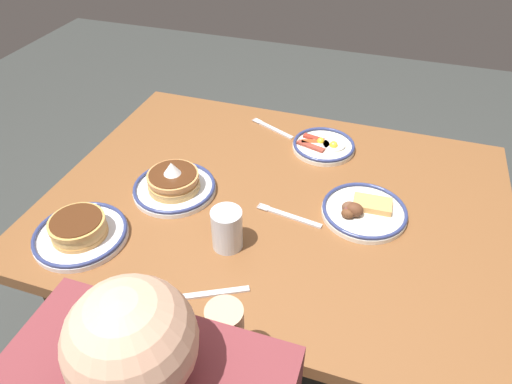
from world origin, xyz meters
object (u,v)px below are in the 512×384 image
object	(u,v)px
fork_near	(272,128)
fork_far	(289,216)
plate_far_side	(80,232)
plate_near_main	(363,211)
tea_spoon	(195,295)
drinking_glass	(227,231)
plate_far_companion	(174,184)
plate_center_pancakes	(324,146)

from	to	relation	value
fork_near	fork_far	distance (m)	0.45
plate_far_side	fork_near	size ratio (longest dim) A/B	1.40
plate_far_side	fork_far	bearing A→B (deg)	-153.16
plate_near_main	tea_spoon	xyz separation A→B (m)	(0.32, 0.39, -0.01)
plate_near_main	drinking_glass	size ratio (longest dim) A/B	2.09
plate_far_companion	fork_near	bearing A→B (deg)	-112.34
plate_near_main	plate_far_companion	bearing A→B (deg)	7.30
plate_near_main	fork_near	distance (m)	0.50
plate_far_side	tea_spoon	xyz separation A→B (m)	(-0.35, 0.08, -0.02)
drinking_glass	plate_center_pancakes	bearing A→B (deg)	-105.84
plate_far_companion	drinking_glass	bearing A→B (deg)	145.65
plate_near_main	drinking_glass	xyz separation A→B (m)	(0.31, 0.22, 0.03)
plate_center_pancakes	drinking_glass	bearing A→B (deg)	74.16
drinking_glass	plate_near_main	bearing A→B (deg)	-144.53
plate_center_pancakes	fork_near	world-z (taller)	plate_center_pancakes
plate_center_pancakes	plate_far_companion	size ratio (longest dim) A/B	0.85
plate_far_companion	plate_far_side	xyz separation A→B (m)	(0.14, 0.25, -0.00)
fork_far	tea_spoon	xyz separation A→B (m)	(0.13, 0.32, 0.00)
fork_near	fork_far	size ratio (longest dim) A/B	0.91
fork_near	plate_far_side	bearing A→B (deg)	64.60
plate_center_pancakes	fork_far	distance (m)	0.35
plate_far_side	fork_far	size ratio (longest dim) A/B	1.27
plate_center_pancakes	tea_spoon	world-z (taller)	plate_center_pancakes
plate_center_pancakes	plate_near_main	bearing A→B (deg)	120.46
plate_near_main	drinking_glass	distance (m)	0.38
fork_near	plate_center_pancakes	bearing A→B (deg)	161.39
plate_far_companion	plate_far_side	size ratio (longest dim) A/B	1.00
plate_near_main	fork_far	xyz separation A→B (m)	(0.19, 0.07, -0.01)
drinking_glass	tea_spoon	world-z (taller)	drinking_glass
plate_near_main	fork_far	world-z (taller)	plate_near_main
plate_far_side	fork_near	xyz separation A→B (m)	(-0.31, -0.66, -0.02)
plate_near_main	plate_far_side	bearing A→B (deg)	25.05
plate_far_companion	plate_near_main	bearing A→B (deg)	-172.70
plate_near_main	plate_center_pancakes	size ratio (longest dim) A/B	1.14
plate_near_main	plate_center_pancakes	bearing A→B (deg)	-59.54
fork_near	tea_spoon	distance (m)	0.74
drinking_glass	plate_far_companion	bearing A→B (deg)	-34.35
plate_near_main	plate_far_side	distance (m)	0.74
plate_center_pancakes	plate_far_side	distance (m)	0.78
plate_center_pancakes	tea_spoon	bearing A→B (deg)	77.08
plate_near_main	plate_far_side	size ratio (longest dim) A/B	0.97
fork_far	plate_center_pancakes	bearing A→B (deg)	-93.77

